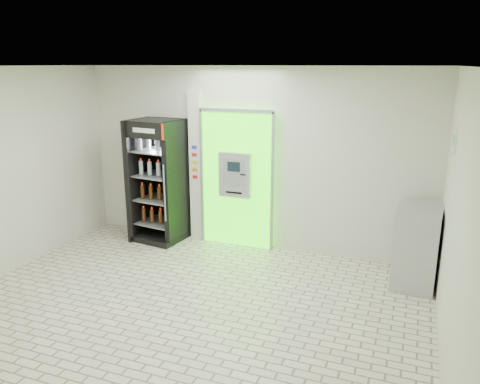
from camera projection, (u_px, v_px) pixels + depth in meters
The scene contains 7 objects.
ground at pixel (183, 311), 5.91m from camera, with size 6.00×6.00×0.00m, color beige.
room_shell at pixel (178, 169), 5.43m from camera, with size 6.00×6.00×6.00m.
atm_assembly at pixel (237, 178), 7.85m from camera, with size 1.30×0.24×2.33m.
pillar at pixel (196, 167), 8.11m from camera, with size 0.22×0.11×2.60m.
beverage_cooler at pixel (159, 183), 8.11m from camera, with size 0.88×0.82×2.13m.
steel_cabinet at pixel (417, 246), 6.54m from camera, with size 0.64×0.89×1.13m.
exit_sign at pixel (455, 142), 5.58m from camera, with size 0.02×0.22×0.26m.
Camera 1 is at (2.57, -4.69, 3.03)m, focal length 35.00 mm.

